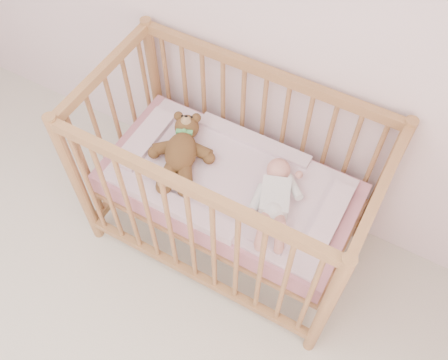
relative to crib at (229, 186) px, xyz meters
The scene contains 5 objects.
crib is the anchor object (origin of this frame).
mattress 0.01m from the crib, ahead, with size 1.22×0.62×0.13m, color pink.
blanket 0.06m from the crib, ahead, with size 1.10×0.58×0.06m, color pink, non-canonical shape.
baby 0.28m from the crib, ahead, with size 0.24×0.50×0.12m, color white, non-canonical shape.
teddy_bear 0.29m from the crib, behind, with size 0.34×0.48×0.13m, color brown, non-canonical shape.
Camera 1 is at (1.03, 0.41, 2.53)m, focal length 40.00 mm.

